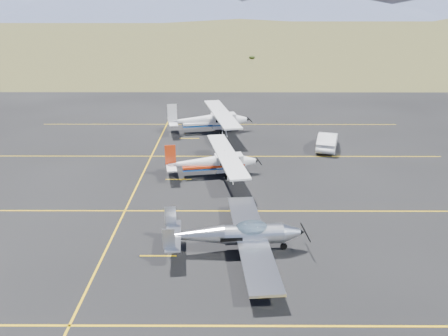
% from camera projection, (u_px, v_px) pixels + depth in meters
% --- Properties ---
extents(ground, '(1600.00, 1600.00, 0.00)m').
position_uv_depth(ground, '(215.00, 225.00, 27.03)').
color(ground, '#383D1C').
rests_on(ground, ground).
extents(apron, '(72.00, 72.00, 0.02)m').
position_uv_depth(apron, '(217.00, 182.00, 33.57)').
color(apron, black).
rests_on(apron, ground).
extents(aircraft_low_wing, '(7.51, 10.44, 2.26)m').
position_uv_depth(aircraft_low_wing, '(237.00, 235.00, 23.80)').
color(aircraft_low_wing, silver).
rests_on(aircraft_low_wing, apron).
extents(aircraft_cessna, '(6.68, 10.84, 2.73)m').
position_uv_depth(aircraft_cessna, '(213.00, 161.00, 34.38)').
color(aircraft_cessna, silver).
rests_on(aircraft_cessna, apron).
extents(aircraft_plain, '(7.89, 12.69, 3.20)m').
position_uv_depth(aircraft_plain, '(209.00, 119.00, 45.94)').
color(aircraft_plain, white).
rests_on(aircraft_plain, apron).
extents(sedan, '(3.00, 5.14, 1.60)m').
position_uv_depth(sedan, '(327.00, 141.00, 40.91)').
color(sedan, white).
rests_on(sedan, apron).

